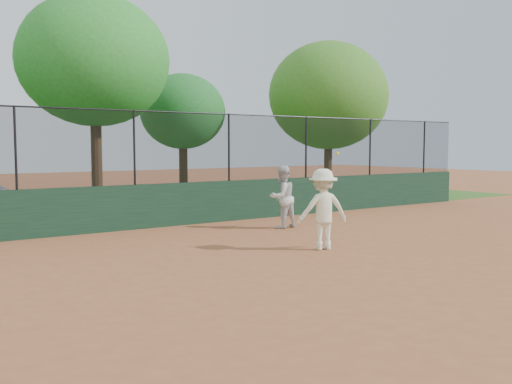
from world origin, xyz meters
TOP-DOWN VIEW (x-y plane):
  - ground at (0.00, 0.00)m, footprint 80.00×80.00m
  - back_wall at (0.00, 6.00)m, footprint 26.00×0.20m
  - grass_strip at (0.00, 12.00)m, footprint 36.00×12.00m
  - player_second at (2.84, 3.85)m, footprint 0.89×0.72m
  - player_main at (1.60, 0.83)m, footprint 1.28×0.98m
  - fence_assembly at (-0.03, 6.00)m, footprint 26.00×0.06m
  - tree_2 at (0.00, 10.30)m, footprint 5.03×4.57m
  - tree_3 at (4.59, 12.80)m, footprint 3.61×3.28m
  - tree_4 at (10.51, 10.39)m, footprint 5.44×4.95m

SIDE VIEW (x-z plane):
  - ground at x=0.00m, z-range 0.00..0.00m
  - grass_strip at x=0.00m, z-range 0.00..0.01m
  - back_wall at x=0.00m, z-range 0.00..1.20m
  - player_second at x=2.84m, z-range 0.00..1.70m
  - player_main at x=1.60m, z-range -0.18..1.94m
  - fence_assembly at x=-0.03m, z-range 1.24..3.24m
  - tree_3 at x=4.59m, z-range 1.03..6.24m
  - tree_4 at x=10.51m, z-range 1.03..7.81m
  - tree_2 at x=0.00m, z-range 1.43..8.65m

